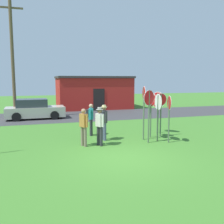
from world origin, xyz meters
name	(u,v)px	position (x,y,z in m)	size (l,w,h in m)	color
ground_plane	(125,158)	(0.00, 0.00, 0.00)	(80.00, 80.00, 0.00)	#3D7528
street_asphalt	(76,116)	(0.00, 11.68, 0.00)	(60.00, 6.40, 0.01)	#38383A
building_background	(93,92)	(2.66, 16.99, 1.66)	(7.53, 5.07, 3.30)	#B2231E
utility_pole	(13,58)	(-4.68, 11.68, 4.56)	(1.80, 0.24, 8.75)	brown
parked_car_on_street	(35,110)	(-3.26, 11.08, 0.69)	(4.35, 2.11, 1.51)	#B7B2A3
stop_sign_leaning_left	(149,107)	(1.86, 1.90, 1.70)	(0.68, 0.33, 2.49)	#51664C
stop_sign_nearest	(158,105)	(3.28, 3.74, 1.59)	(0.47, 0.78, 2.30)	#51664C
stop_sign_far_back	(151,107)	(2.43, 2.85, 1.57)	(0.30, 0.65, 2.32)	#51664C
stop_sign_low_front	(169,111)	(2.77, 1.63, 1.49)	(0.20, 0.64, 2.22)	#51664C
stop_sign_tallest	(158,109)	(2.42, 2.05, 1.56)	(0.07, 0.76, 2.29)	#51664C
stop_sign_center_cluster	(161,108)	(3.00, 2.86, 1.52)	(0.66, 0.08, 2.27)	#51664C
stop_sign_rear_right	(144,104)	(1.88, 2.51, 1.78)	(0.17, 0.66, 2.65)	#51664C
person_in_dark_shirt	(84,125)	(-1.16, 2.19, 0.95)	(0.35, 0.52, 1.69)	#7A6B56
person_on_left	(91,117)	(-0.40, 4.22, 0.98)	(0.43, 0.54, 1.69)	#2D2D33
person_with_sunhat	(100,124)	(-0.46, 2.07, 0.98)	(0.33, 0.54, 1.74)	#2D2D33
person_in_teal	(104,120)	(-0.02, 2.98, 1.01)	(0.40, 0.57, 1.74)	#4C5670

